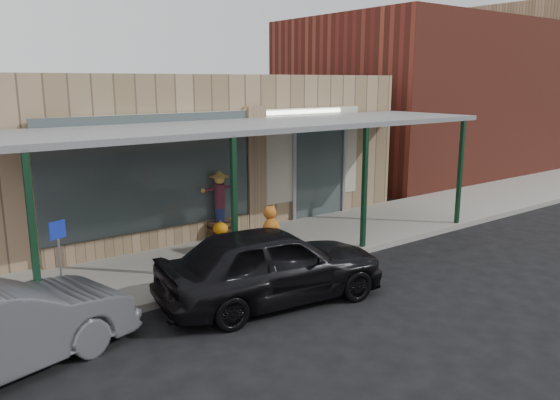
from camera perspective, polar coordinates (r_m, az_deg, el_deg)
ground at (r=10.73m, az=9.98°, el=-9.99°), size 120.00×120.00×0.00m
sidewalk at (r=13.26m, az=-1.42°, el=-5.06°), size 40.00×3.20×0.15m
storefront at (r=16.70m, az=-10.61°, el=5.45°), size 12.00×6.25×4.20m
awning at (r=12.66m, az=-1.38°, el=7.68°), size 12.00×3.00×3.04m
block_buildings_near at (r=18.45m, az=-6.59°, el=11.43°), size 61.00×8.00×8.00m
barrel_scarecrow at (r=13.75m, az=-6.27°, el=-1.64°), size 1.02×0.85×1.73m
barrel_pumpkin at (r=12.70m, az=-6.20°, el=-4.29°), size 0.68×0.68×0.77m
handicap_sign at (r=10.30m, az=-22.07°, el=-4.99°), size 0.30×0.13×1.53m
parked_sedan at (r=10.13m, az=-0.83°, el=-6.71°), size 4.48×2.30×1.60m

